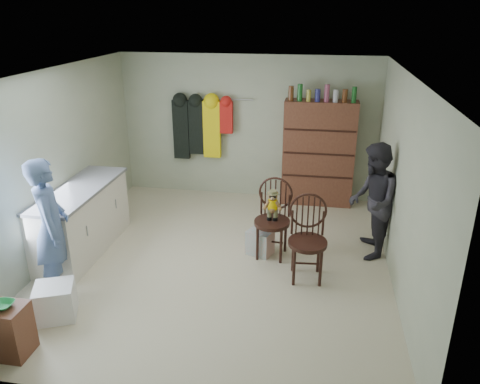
% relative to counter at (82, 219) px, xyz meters
% --- Properties ---
extents(ground_plane, '(5.00, 5.00, 0.00)m').
position_rel_counter_xyz_m(ground_plane, '(1.95, 0.00, -0.47)').
color(ground_plane, beige).
rests_on(ground_plane, ground).
extents(room_walls, '(5.00, 5.00, 5.00)m').
position_rel_counter_xyz_m(room_walls, '(1.95, 0.53, 1.11)').
color(room_walls, '#AFB497').
rests_on(room_walls, ground).
extents(counter, '(0.64, 1.86, 0.94)m').
position_rel_counter_xyz_m(counter, '(0.00, 0.00, 0.00)').
color(counter, silver).
rests_on(counter, ground).
extents(stool, '(0.38, 0.33, 0.55)m').
position_rel_counter_xyz_m(stool, '(0.29, -2.14, -0.20)').
color(stool, brown).
rests_on(stool, ground).
extents(bowl, '(0.20, 0.20, 0.05)m').
position_rel_counter_xyz_m(bowl, '(0.29, -2.14, 0.10)').
color(bowl, green).
rests_on(bowl, stool).
extents(plastic_tub, '(0.53, 0.52, 0.39)m').
position_rel_counter_xyz_m(plastic_tub, '(0.42, -1.51, -0.28)').
color(plastic_tub, white).
rests_on(plastic_tub, ground).
extents(chair_front, '(0.53, 0.53, 1.09)m').
position_rel_counter_xyz_m(chair_front, '(2.64, 0.32, 0.16)').
color(chair_front, black).
rests_on(chair_front, ground).
extents(chair_far, '(0.53, 0.53, 1.10)m').
position_rel_counter_xyz_m(chair_far, '(3.12, -0.18, 0.12)').
color(chair_far, black).
rests_on(chair_far, ground).
extents(striped_bag, '(0.40, 0.36, 0.35)m').
position_rel_counter_xyz_m(striped_bag, '(2.47, 0.29, -0.30)').
color(striped_bag, '#E58372').
rests_on(striped_bag, ground).
extents(person_left, '(0.65, 0.74, 1.69)m').
position_rel_counter_xyz_m(person_left, '(0.19, -1.02, 0.37)').
color(person_left, slate).
rests_on(person_left, ground).
extents(person_right, '(0.63, 0.79, 1.60)m').
position_rel_counter_xyz_m(person_right, '(3.95, 0.54, 0.33)').
color(person_right, '#2D2B33').
rests_on(person_right, ground).
extents(dresser, '(1.20, 0.39, 2.08)m').
position_rel_counter_xyz_m(dresser, '(3.20, 2.30, 0.44)').
color(dresser, brown).
rests_on(dresser, ground).
extents(coat_rack, '(1.42, 0.12, 1.09)m').
position_rel_counter_xyz_m(coat_rack, '(1.12, 2.38, 0.78)').
color(coat_rack, '#99999E').
rests_on(coat_rack, ground).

